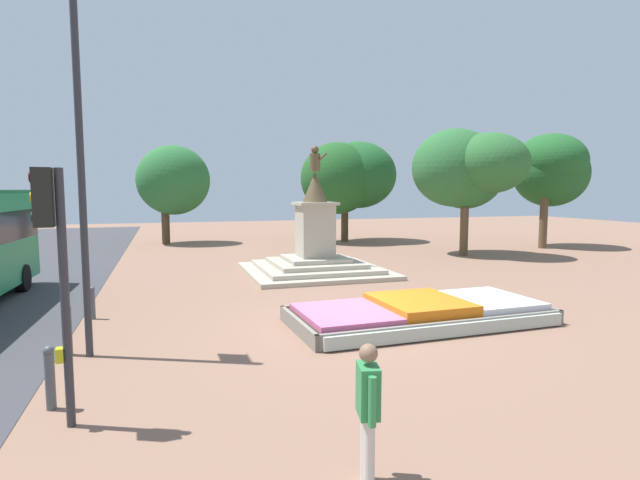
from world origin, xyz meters
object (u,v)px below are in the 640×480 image
statue_monument (315,251)px  traffic_light_near_crossing (54,251)px  pedestrian_with_handbag (368,404)px  banner_pole (81,159)px  kerb_bollard_mid_b (93,302)px  flower_planter (422,313)px  kerb_bollard_mid_a (68,329)px  kerb_bollard_south (50,376)px

statue_monument → traffic_light_near_crossing: statue_monument is taller
traffic_light_near_crossing → pedestrian_with_handbag: traffic_light_near_crossing is taller
banner_pole → kerb_bollard_mid_b: bearing=95.9°
traffic_light_near_crossing → banner_pole: (-0.07, 3.21, 1.44)m
statue_monument → traffic_light_near_crossing: (-7.21, -11.55, 1.62)m
flower_planter → kerb_bollard_mid_b: kerb_bollard_mid_b is taller
statue_monument → traffic_light_near_crossing: 13.71m
pedestrian_with_handbag → kerb_bollard_mid_a: (-4.05, 5.95, -0.40)m
traffic_light_near_crossing → kerb_bollard_mid_b: bearing=93.5°
pedestrian_with_handbag → kerb_bollard_mid_b: 9.74m
banner_pole → kerb_bollard_mid_b: (-0.32, 3.12, -3.50)m
statue_monument → kerb_bollard_mid_b: 9.23m
traffic_light_near_crossing → banner_pole: banner_pole is taller
flower_planter → pedestrian_with_handbag: size_ratio=4.02×
flower_planter → kerb_bollard_mid_b: (-7.97, 2.86, 0.20)m
flower_planter → kerb_bollard_south: bearing=-160.5°
traffic_light_near_crossing → pedestrian_with_handbag: bearing=-35.6°
flower_planter → traffic_light_near_crossing: size_ratio=1.82×
kerb_bollard_south → kerb_bollard_mid_b: bearing=91.1°
kerb_bollard_south → kerb_bollard_mid_a: size_ratio=0.97×
statue_monument → kerb_bollard_south: 13.20m
pedestrian_with_handbag → kerb_bollard_south: size_ratio=1.64×
traffic_light_near_crossing → kerb_bollard_mid_a: bearing=98.1°
traffic_light_near_crossing → kerb_bollard_south: 2.12m
kerb_bollard_mid_a → kerb_bollard_mid_b: bearing=88.2°
banner_pole → flower_planter: bearing=2.0°
statue_monument → kerb_bollard_mid_a: statue_monument is taller
kerb_bollard_mid_a → pedestrian_with_handbag: bearing=-55.7°
kerb_bollard_mid_b → traffic_light_near_crossing: bearing=-86.5°
statue_monument → flower_planter: bearing=-87.3°
banner_pole → traffic_light_near_crossing: bearing=-88.8°
banner_pole → kerb_bollard_mid_a: size_ratio=7.20×
flower_planter → banner_pole: 8.50m
kerb_bollard_mid_b → kerb_bollard_mid_a: bearing=-91.8°
banner_pole → kerb_bollard_mid_a: banner_pole is taller
flower_planter → kerb_bollard_mid_a: bearing=-179.4°
pedestrian_with_handbag → kerb_bollard_south: pedestrian_with_handbag is taller
traffic_light_near_crossing → kerb_bollard_mid_b: (-0.39, 6.33, -2.06)m
statue_monument → banner_pole: banner_pole is taller
banner_pole → pedestrian_with_handbag: size_ratio=4.53×
banner_pole → statue_monument: bearing=48.9°
pedestrian_with_handbag → kerb_bollard_mid_b: size_ratio=1.92×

